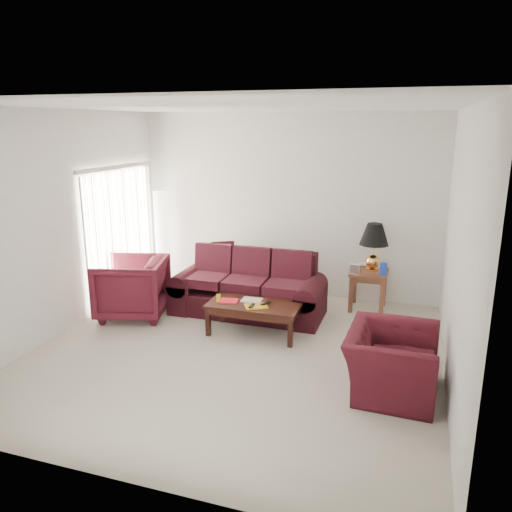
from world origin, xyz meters
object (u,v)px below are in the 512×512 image
at_px(end_table, 368,290).
at_px(coffee_table, 254,319).
at_px(armchair_right, 391,362).
at_px(sofa, 248,284).
at_px(floor_lamp, 162,239).
at_px(armchair_left, 132,287).

relative_size(end_table, coffee_table, 0.49).
bearing_deg(armchair_right, coffee_table, 63.89).
bearing_deg(sofa, armchair_right, -35.13).
relative_size(end_table, armchair_right, 0.58).
bearing_deg(floor_lamp, end_table, -0.48).
xyz_separation_m(end_table, armchair_left, (-3.32, -1.38, 0.14)).
relative_size(sofa, end_table, 3.69).
xyz_separation_m(end_table, armchair_right, (0.49, -2.44, 0.04)).
bearing_deg(floor_lamp, armchair_left, -80.48).
height_order(sofa, floor_lamp, floor_lamp).
height_order(floor_lamp, armchair_right, floor_lamp).
bearing_deg(armchair_right, sofa, 54.67).
bearing_deg(sofa, coffee_table, -61.84).
distance_m(armchair_right, coffee_table, 2.12).
height_order(end_table, coffee_table, end_table).
distance_m(armchair_left, armchair_right, 3.96).
bearing_deg(end_table, floor_lamp, 179.52).
bearing_deg(armchair_right, end_table, 13.38).
distance_m(end_table, coffee_table, 2.00).
xyz_separation_m(sofa, armchair_left, (-1.61, -0.62, -0.02)).
bearing_deg(armchair_left, end_table, 96.72).
xyz_separation_m(armchair_right, coffee_table, (-1.87, 1.00, -0.13)).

